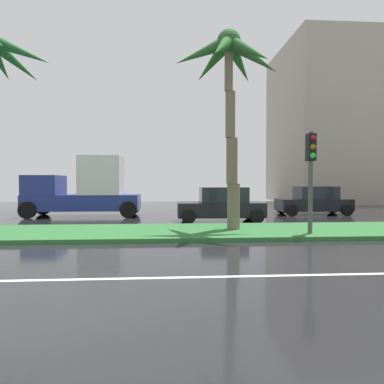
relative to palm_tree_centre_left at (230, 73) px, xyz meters
name	(u,v)px	position (x,y,z in m)	size (l,w,h in m)	color
ground_plane	(125,232)	(-4.12, 1.01, -6.17)	(90.00, 42.00, 0.10)	black
near_lane_divider_stripe	(81,279)	(-4.12, -5.99, -6.12)	(81.00, 0.14, 0.01)	white
median_strip	(121,232)	(-4.12, 0.01, -6.04)	(85.50, 4.00, 0.15)	#2D6B33
palm_tree_centre_left	(230,73)	(0.00, 0.00, 0.00)	(4.22, 3.92, 7.62)	#71634C
traffic_signal_median_right	(311,164)	(2.69, -1.21, -3.48)	(0.28, 0.43, 3.61)	#4C4C47
box_truck_lead	(85,190)	(-7.18, 7.09, -4.57)	(6.40, 2.64, 3.46)	navy
car_in_traffic_second	(221,205)	(0.30, 3.96, -5.29)	(4.30, 2.02, 1.72)	black
car_in_traffic_third	(314,201)	(6.48, 7.15, -5.29)	(4.30, 2.02, 1.72)	black
building_far_right	(373,126)	(18.50, 20.59, 1.61)	(18.96, 11.23, 15.47)	#A89E8E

